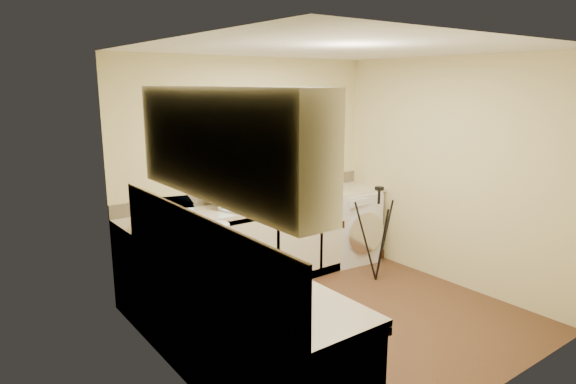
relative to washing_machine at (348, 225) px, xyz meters
The scene contains 34 objects.
floor 1.72m from the washing_machine, 135.96° to the right, with size 3.20×3.20×0.00m, color brown.
ceiling 2.61m from the washing_machine, 135.96° to the right, with size 3.20×3.20×0.00m, color white.
wall_back 1.47m from the washing_machine, 163.79° to the left, with size 3.20×3.20×0.00m, color beige.
wall_front 3.01m from the washing_machine, 114.20° to the right, with size 3.20×3.20×0.00m, color beige.
wall_left 3.12m from the washing_machine, 157.56° to the right, with size 3.00×3.00×0.00m, color beige.
wall_right 1.46m from the washing_machine, 70.54° to the right, with size 3.00×3.00×0.00m, color beige.
base_cabinet_back 1.52m from the washing_machine, behind, with size 2.55×0.60×0.86m, color silver.
base_cabinet_left 2.89m from the washing_machine, 149.76° to the right, with size 0.54×2.40×0.86m, color silver.
worktop_back 1.27m from the washing_machine, behind, with size 3.20×0.60×0.04m, color beige.
worktop_left 2.92m from the washing_machine, 149.76° to the right, with size 0.60×2.40×0.04m, color beige.
upper_cabinet 3.37m from the washing_machine, 148.66° to the right, with size 0.28×1.90×0.70m, color silver.
splashback_left 3.21m from the washing_machine, 152.41° to the right, with size 0.02×2.40×0.45m, color beige.
splashback_back 1.35m from the washing_machine, 164.32° to the left, with size 3.20×0.02×0.14m, color beige.
window_glass 1.53m from the washing_machine, 161.52° to the left, with size 1.50×0.02×1.00m, color black.
window_blind 1.82m from the washing_machine, 162.83° to the left, with size 1.50×0.02×0.25m, color tan.
windowsill 1.19m from the washing_machine, 164.42° to the left, with size 1.60×0.14×0.03m, color white.
sink 1.10m from the washing_machine, behind, with size 0.82×0.46×0.03m, color tan.
faucet 1.17m from the washing_machine, 167.13° to the left, with size 0.03×0.03×0.24m, color silver.
washing_machine is the anchor object (origin of this frame).
laptop 1.71m from the washing_machine, behind, with size 0.44×0.43×0.25m.
kettle 2.70m from the washing_machine, 155.49° to the right, with size 0.16×0.16×0.22m, color silver.
dish_rack 0.69m from the washing_machine, behind, with size 0.41×0.31×0.06m, color silver.
tripod 0.73m from the washing_machine, 106.79° to the right, with size 0.52×0.52×1.07m, color black, non-canonical shape.
glass_jug 3.19m from the washing_machine, 140.89° to the right, with size 0.11×0.11×0.16m, color white.
steel_jar 2.91m from the washing_machine, 151.33° to the right, with size 0.07×0.07×0.10m, color white.
microwave 2.57m from the washing_machine, behind, with size 0.48×0.33×0.27m, color white.
plant_a 1.78m from the washing_machine, behind, with size 0.12×0.08×0.23m, color #999999.
plant_b 1.50m from the washing_machine, 168.07° to the left, with size 0.14×0.11×0.25m, color #999999.
plant_c 1.29m from the washing_machine, 165.82° to the left, with size 0.12×0.12×0.22m, color #999999.
plant_d 1.03m from the washing_machine, 158.08° to the left, with size 0.18×0.16×0.20m, color #999999.
soap_bottle_green 0.86m from the washing_machine, 143.52° to the left, with size 0.09×0.09×0.23m, color green.
soap_bottle_clear 0.79m from the washing_machine, 130.51° to the left, with size 0.08×0.09×0.18m, color #999999.
cup_back 0.53m from the washing_machine, 124.08° to the left, with size 0.12×0.12×0.09m, color beige.
cup_left 2.98m from the washing_machine, 146.67° to the right, with size 0.11×0.11×0.10m, color beige.
Camera 1 is at (-2.97, -3.18, 2.17)m, focal length 31.13 mm.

